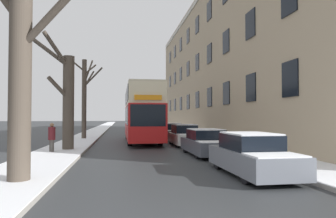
% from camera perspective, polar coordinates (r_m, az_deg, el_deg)
% --- Properties ---
extents(sidewalk_left, '(2.76, 130.00, 0.16)m').
position_cam_1_polar(sidewalk_left, '(56.94, -12.45, -3.48)').
color(sidewalk_left, gray).
rests_on(sidewalk_left, ground).
extents(sidewalk_right, '(2.76, 130.00, 0.16)m').
position_cam_1_polar(sidewalk_right, '(57.27, -2.07, -3.51)').
color(sidewalk_right, gray).
rests_on(sidewalk_right, ground).
extents(terrace_facade_right, '(9.10, 46.30, 15.49)m').
position_cam_1_polar(terrace_facade_right, '(34.80, 12.89, 7.96)').
color(terrace_facade_right, tan).
rests_on(terrace_facade_right, ground).
extents(bare_tree_left_0, '(3.39, 3.32, 7.76)m').
position_cam_1_polar(bare_tree_left_0, '(10.12, -26.29, 9.09)').
color(bare_tree_left_0, '#4C4238').
rests_on(bare_tree_left_0, ground).
extents(bare_tree_left_1, '(2.52, 1.87, 6.68)m').
position_cam_1_polar(bare_tree_left_1, '(18.37, -18.75, 1.95)').
color(bare_tree_left_1, '#4C4238').
rests_on(bare_tree_left_1, ground).
extents(bare_tree_left_2, '(3.34, 3.40, 7.47)m').
position_cam_1_polar(bare_tree_left_2, '(27.53, -15.59, 2.56)').
color(bare_tree_left_2, '#4C4238').
rests_on(bare_tree_left_2, ground).
extents(double_decker_bus, '(2.54, 11.43, 4.44)m').
position_cam_1_polar(double_decker_bus, '(24.67, -5.02, -0.40)').
color(double_decker_bus, red).
rests_on(double_decker_bus, ground).
extents(parked_car_0, '(1.80, 4.38, 1.46)m').
position_cam_1_polar(parked_car_0, '(10.92, 15.69, -8.52)').
color(parked_car_0, slate).
rests_on(parked_car_0, ground).
extents(parked_car_1, '(1.88, 4.47, 1.38)m').
position_cam_1_polar(parked_car_1, '(16.15, 7.29, -6.41)').
color(parked_car_1, '#474C56').
rests_on(parked_car_1, ground).
extents(parked_car_2, '(1.76, 4.23, 1.51)m').
position_cam_1_polar(parked_car_2, '(21.39, 3.17, -5.11)').
color(parked_car_2, silver).
rests_on(parked_car_2, ground).
extents(parked_car_3, '(1.86, 3.95, 1.49)m').
position_cam_1_polar(parked_car_3, '(27.08, 0.56, -4.39)').
color(parked_car_3, black).
rests_on(parked_car_3, ground).
extents(pedestrian_left_sidewalk, '(0.37, 0.37, 1.70)m').
position_cam_1_polar(pedestrian_left_sidewalk, '(17.35, -21.27, -5.03)').
color(pedestrian_left_sidewalk, '#4C4742').
rests_on(pedestrian_left_sidewalk, ground).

